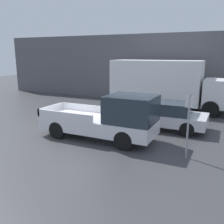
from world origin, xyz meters
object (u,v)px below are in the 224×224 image
object	(u,v)px
pickup_truck	(109,119)
delivery_truck	(164,83)
parking_sign	(188,123)
car	(165,115)

from	to	relation	value
pickup_truck	delivery_truck	xyz separation A→B (m)	(0.65, 7.54, 0.85)
pickup_truck	parking_sign	distance (m)	3.65
pickup_truck	delivery_truck	world-z (taller)	delivery_truck
car	pickup_truck	bearing A→B (deg)	-122.66
parking_sign	delivery_truck	bearing A→B (deg)	109.89
pickup_truck	car	size ratio (longest dim) A/B	1.25
car	parking_sign	xyz separation A→B (m)	(1.71, -3.49, 0.64)
pickup_truck	car	xyz separation A→B (m)	(1.88, 2.93, -0.25)
pickup_truck	car	bearing A→B (deg)	57.34
car	parking_sign	size ratio (longest dim) A/B	1.76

